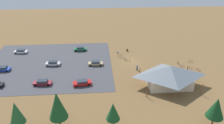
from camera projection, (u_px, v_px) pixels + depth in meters
name	position (u px, v px, depth m)	size (l,w,h in m)	color
ground	(130.00, 61.00, 70.51)	(160.00, 160.00, 0.00)	brown
parking_lot_asphalt	(49.00, 64.00, 68.68)	(39.59, 34.32, 0.05)	#424247
bike_pavilion	(170.00, 74.00, 55.97)	(14.11, 9.93, 5.81)	beige
trash_bin	(127.00, 50.00, 77.76)	(0.60, 0.60, 0.90)	brown
lot_sign	(118.00, 54.00, 72.45)	(0.56, 0.08, 2.20)	#99999E
pine_east	(216.00, 108.00, 42.02)	(3.43, 3.43, 6.57)	brown
pine_mideast	(16.00, 113.00, 40.97)	(2.96, 2.96, 6.62)	brown
pine_center	(113.00, 111.00, 41.61)	(2.75, 2.75, 5.95)	brown
pine_far_east	(57.00, 105.00, 41.58)	(3.70, 3.70, 7.96)	brown
bicycle_red_lone_east	(198.00, 70.00, 64.52)	(1.08, 1.33, 0.76)	black
bicycle_white_front_row	(119.00, 54.00, 74.81)	(1.59, 0.75, 0.85)	black
bicycle_black_by_bin	(178.00, 63.00, 68.51)	(0.48, 1.66, 0.82)	black
bicycle_blue_yard_right	(190.00, 68.00, 65.51)	(1.54, 0.98, 0.88)	black
bicycle_purple_yard_front	(182.00, 66.00, 66.40)	(1.77, 0.48, 0.86)	black
bicycle_teal_yard_center	(125.00, 59.00, 71.20)	(0.72, 1.50, 0.75)	black
bicycle_orange_mid_cluster	(128.00, 61.00, 70.02)	(1.70, 0.67, 0.84)	black
bicycle_yellow_near_sign	(191.00, 61.00, 69.65)	(1.66, 0.48, 0.80)	black
bicycle_silver_near_porch	(121.00, 57.00, 72.72)	(1.41, 1.09, 0.84)	black
car_silver_back_corner	(53.00, 63.00, 67.51)	(4.55, 2.06, 1.46)	#BCBCC1
car_maroon_end_stall	(42.00, 82.00, 57.36)	(4.84, 2.02, 1.41)	maroon
car_red_mid_lot	(82.00, 83.00, 57.24)	(5.02, 2.56, 1.41)	red
car_white_near_entry	(21.00, 51.00, 76.02)	(4.62, 2.28, 1.36)	white
car_green_aisle_side	(80.00, 49.00, 77.93)	(4.50, 1.96, 1.48)	#1E6B3D
car_blue_front_row	(3.00, 69.00, 64.30)	(4.47, 2.05, 1.40)	#1E42B2
car_tan_second_row	(95.00, 63.00, 67.64)	(4.63, 1.96, 1.40)	tan
visitor_at_bikes	(137.00, 67.00, 64.62)	(0.39, 0.40, 1.77)	#2D3347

